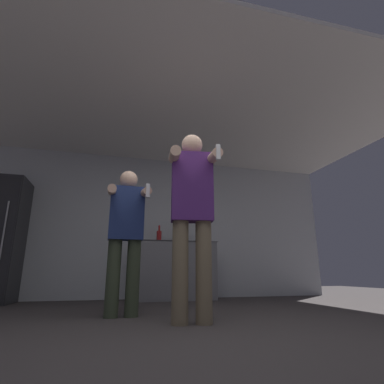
{
  "coord_description": "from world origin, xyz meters",
  "views": [
    {
      "loc": [
        -0.62,
        -2.06,
        0.43
      ],
      "look_at": [
        0.09,
        0.64,
        1.19
      ],
      "focal_mm": 28.0,
      "sensor_mm": 36.0,
      "label": 1
    }
  ],
  "objects_px": {
    "person_man_side": "(126,231)",
    "bottle_clear_vodka": "(159,235)",
    "bottle_dark_rum": "(177,235)",
    "bottle_brown_liquor": "(198,237)",
    "person_woman_foreground": "(192,211)"
  },
  "relations": [
    {
      "from": "person_man_side",
      "to": "bottle_clear_vodka",
      "type": "bearing_deg",
      "value": 70.98
    },
    {
      "from": "bottle_dark_rum",
      "to": "bottle_brown_liquor",
      "type": "xyz_separation_m",
      "value": [
        0.37,
        -0.0,
        -0.03
      ]
    },
    {
      "from": "bottle_clear_vodka",
      "to": "person_woman_foreground",
      "type": "bearing_deg",
      "value": -91.18
    },
    {
      "from": "person_man_side",
      "to": "bottle_dark_rum",
      "type": "bearing_deg",
      "value": 62.46
    },
    {
      "from": "bottle_dark_rum",
      "to": "person_man_side",
      "type": "xyz_separation_m",
      "value": [
        -0.95,
        -1.83,
        -0.2
      ]
    },
    {
      "from": "person_woman_foreground",
      "to": "person_man_side",
      "type": "height_order",
      "value": "person_woman_foreground"
    },
    {
      "from": "person_woman_foreground",
      "to": "person_man_side",
      "type": "distance_m",
      "value": 0.85
    },
    {
      "from": "bottle_clear_vodka",
      "to": "person_woman_foreground",
      "type": "relative_size",
      "value": 0.16
    },
    {
      "from": "bottle_dark_rum",
      "to": "person_woman_foreground",
      "type": "distance_m",
      "value": 2.46
    },
    {
      "from": "bottle_dark_rum",
      "to": "bottle_brown_liquor",
      "type": "bearing_deg",
      "value": -0.0
    },
    {
      "from": "bottle_dark_rum",
      "to": "bottle_clear_vodka",
      "type": "distance_m",
      "value": 0.32
    },
    {
      "from": "person_woman_foreground",
      "to": "bottle_brown_liquor",
      "type": "bearing_deg",
      "value": 72.95
    },
    {
      "from": "bottle_clear_vodka",
      "to": "person_man_side",
      "type": "distance_m",
      "value": 1.94
    },
    {
      "from": "bottle_dark_rum",
      "to": "person_woman_foreground",
      "type": "relative_size",
      "value": 0.17
    },
    {
      "from": "bottle_clear_vodka",
      "to": "person_woman_foreground",
      "type": "height_order",
      "value": "person_woman_foreground"
    }
  ]
}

